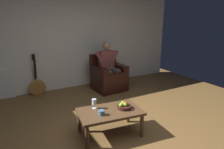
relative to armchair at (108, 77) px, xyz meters
The scene contains 9 objects.
ground_plane 2.38m from the armchair, 69.32° to the left, with size 7.06×7.06×0.00m, color brown.
wall_back 1.43m from the armchair, 38.65° to the right, with size 6.28×0.06×2.57m, color white.
armchair is the anchor object (origin of this frame).
person_seated 0.33m from the armchair, 93.65° to the left, with size 0.66×0.56×1.22m.
coffee_table 2.07m from the armchair, 63.01° to the left, with size 1.02×0.69×0.40m.
guitar 1.73m from the armchair, 15.52° to the right, with size 0.37×0.26×0.97m.
wine_glass_near 2.01m from the armchair, 56.02° to the left, with size 0.07×0.07×0.16m.
fruit_bowl 2.02m from the armchair, 69.39° to the left, with size 0.23×0.23×0.11m.
candle_jar 2.22m from the armchair, 59.76° to the left, with size 0.09×0.09×0.07m, color #446786.
Camera 1 is at (1.42, 2.10, 1.77)m, focal length 31.90 mm.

